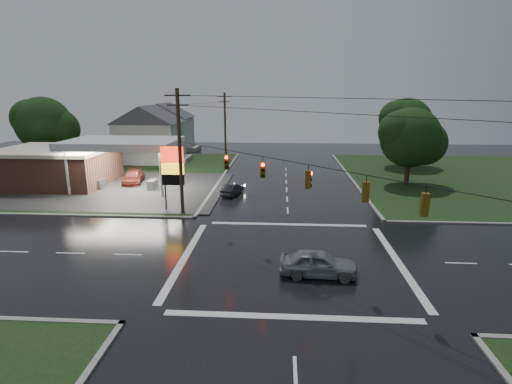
# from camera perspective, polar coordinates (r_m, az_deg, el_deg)

# --- Properties ---
(ground) EXTENTS (120.00, 120.00, 0.00)m
(ground) POSITION_cam_1_polar(r_m,az_deg,el_deg) (26.83, 4.87, -9.49)
(ground) COLOR black
(ground) RESTS_ON ground
(grass_nw) EXTENTS (36.00, 36.00, 0.08)m
(grass_nw) POSITION_cam_1_polar(r_m,az_deg,el_deg) (57.54, -22.56, 2.43)
(grass_nw) COLOR black
(grass_nw) RESTS_ON ground
(grass_ne) EXTENTS (36.00, 36.00, 0.08)m
(grass_ne) POSITION_cam_1_polar(r_m,az_deg,el_deg) (58.17, 30.87, 1.61)
(grass_ne) COLOR black
(grass_ne) RESTS_ON ground
(gas_station) EXTENTS (26.20, 18.00, 5.60)m
(gas_station) POSITION_cam_1_polar(r_m,az_deg,el_deg) (51.48, -25.52, 3.69)
(gas_station) COLOR #2D2D2D
(gas_station) RESTS_ON ground
(pylon_sign) EXTENTS (2.00, 0.35, 6.00)m
(pylon_sign) POSITION_cam_1_polar(r_m,az_deg,el_deg) (37.02, -11.82, 3.44)
(pylon_sign) COLOR #59595E
(pylon_sign) RESTS_ON ground
(utility_pole_nw) EXTENTS (2.20, 0.32, 11.00)m
(utility_pole_nw) POSITION_cam_1_polar(r_m,az_deg,el_deg) (35.53, -10.82, 5.84)
(utility_pole_nw) COLOR #382619
(utility_pole_nw) RESTS_ON ground
(utility_pole_n) EXTENTS (2.20, 0.32, 10.50)m
(utility_pole_n) POSITION_cam_1_polar(r_m,az_deg,el_deg) (63.39, -4.43, 9.45)
(utility_pole_n) COLOR #382619
(utility_pole_n) RESTS_ON ground
(traffic_signals) EXTENTS (26.87, 26.87, 1.47)m
(traffic_signals) POSITION_cam_1_polar(r_m,az_deg,el_deg) (24.92, 5.23, 4.26)
(traffic_signals) COLOR black
(traffic_signals) RESTS_ON ground
(house_near) EXTENTS (11.05, 8.48, 8.60)m
(house_near) POSITION_cam_1_polar(r_m,az_deg,el_deg) (64.16, -14.95, 8.12)
(house_near) COLOR silver
(house_near) RESTS_ON ground
(house_far) EXTENTS (11.05, 8.48, 8.60)m
(house_far) POSITION_cam_1_polar(r_m,az_deg,el_deg) (75.87, -12.83, 9.13)
(house_far) COLOR silver
(house_far) RESTS_ON ground
(tree_nw_behind) EXTENTS (8.93, 7.60, 10.00)m
(tree_nw_behind) POSITION_cam_1_polar(r_m,az_deg,el_deg) (63.99, -27.92, 8.54)
(tree_nw_behind) COLOR black
(tree_nw_behind) RESTS_ON ground
(tree_ne_near) EXTENTS (7.99, 6.80, 8.98)m
(tree_ne_near) POSITION_cam_1_polar(r_m,az_deg,el_deg) (49.13, 21.36, 7.22)
(tree_ne_near) COLOR black
(tree_ne_near) RESTS_ON ground
(tree_ne_far) EXTENTS (8.46, 7.20, 9.80)m
(tree_ne_far) POSITION_cam_1_polar(r_m,az_deg,el_deg) (61.37, 20.79, 9.08)
(tree_ne_far) COLOR black
(tree_ne_far) RESTS_ON ground
(car_north) EXTENTS (2.28, 3.94, 1.23)m
(car_north) POSITION_cam_1_polar(r_m,az_deg,el_deg) (42.44, -3.42, 0.40)
(car_north) COLOR black
(car_north) RESTS_ON ground
(car_crossing) EXTENTS (4.73, 2.14, 1.58)m
(car_crossing) POSITION_cam_1_polar(r_m,az_deg,el_deg) (24.45, 8.91, -10.05)
(car_crossing) COLOR gray
(car_crossing) RESTS_ON ground
(car_pump) EXTENTS (3.04, 5.50, 1.51)m
(car_pump) POSITION_cam_1_polar(r_m,az_deg,el_deg) (49.82, -17.10, 2.04)
(car_pump) COLOR #501A12
(car_pump) RESTS_ON ground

